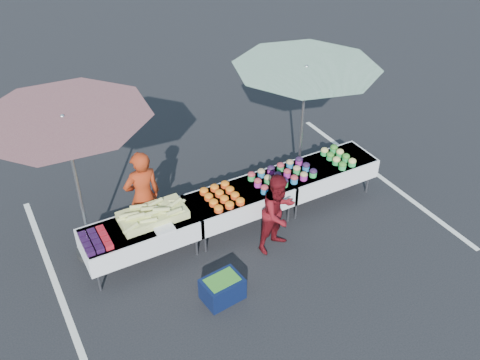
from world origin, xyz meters
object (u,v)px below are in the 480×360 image
table_center (240,200)px  table_right (325,171)px  umbrella_left (65,130)px  table_left (140,233)px  customer (278,213)px  umbrella_right (306,78)px  storage_bin (222,288)px  vendor (143,196)px

table_center → table_right: size_ratio=1.00×
table_center → umbrella_left: (-2.50, 0.59, 1.79)m
table_left → customer: 2.23m
umbrella_left → umbrella_right: bearing=-2.7°
table_right → customer: (-1.50, -0.75, 0.13)m
umbrella_right → customer: bearing=-136.0°
umbrella_right → table_center: bearing=-164.9°
umbrella_left → customer: bearing=-25.5°
table_center → storage_bin: 1.74m
umbrella_left → umbrella_right: 3.99m
umbrella_right → table_right: bearing=-52.0°
customer → umbrella_right: umbrella_right is taller
vendor → storage_bin: (0.47, -1.89, -0.65)m
vendor → storage_bin: bearing=102.6°
customer → umbrella_left: 3.52m
table_left → vendor: size_ratio=1.09×
umbrella_right → storage_bin: bearing=-145.5°
table_right → vendor: size_ratio=1.09×
vendor → customer: (1.82, -1.30, -0.14)m
customer → umbrella_left: (-2.80, 1.34, 1.66)m
vendor → customer: size_ratio=1.19×
vendor → table_center: bearing=158.6°
table_left → customer: (2.10, -0.75, 0.13)m
table_center → storage_bin: (-1.05, -1.34, -0.38)m
table_left → vendor: vendor is taller
table_left → table_right: 3.60m
vendor → umbrella_right: 3.36m
table_center → umbrella_right: (1.49, 0.40, 1.76)m
table_center → customer: 0.82m
storage_bin → umbrella_left: bearing=120.9°
table_left → storage_bin: bearing=-60.7°
vendor → umbrella_right: (3.01, -0.15, 1.50)m
table_right → customer: 1.68m
umbrella_left → vendor: bearing=-2.1°
customer → umbrella_right: bearing=29.9°
table_center → vendor: vendor is taller
table_left → umbrella_right: bearing=6.9°
vendor → customer: bearing=142.9°
storage_bin → table_right: bearing=19.1°
umbrella_left → storage_bin: bearing=-53.0°
storage_bin → customer: bearing=17.6°
customer → table_right: bearing=12.4°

